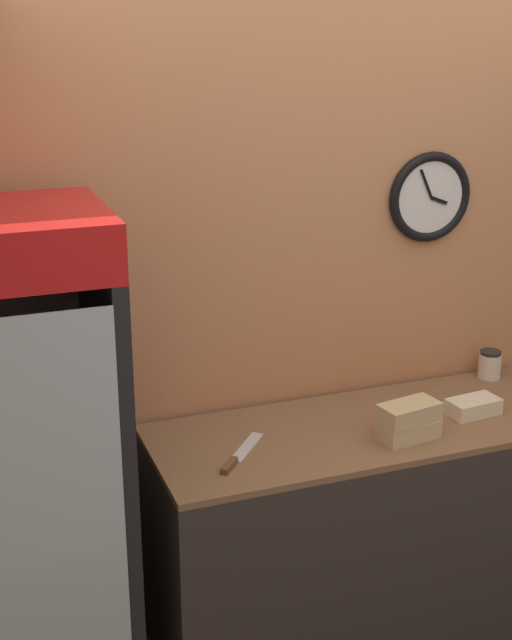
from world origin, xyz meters
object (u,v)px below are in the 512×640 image
(chefs_knife, at_px, (237,458))
(condiment_jar, at_px, (490,364))
(beverage_cooler, at_px, (0,458))
(sandwich_stack_bottom, at_px, (408,430))
(sandwich_flat_left, at_px, (473,407))
(sandwich_stack_middle, at_px, (409,412))

(chefs_knife, height_order, condiment_jar, condiment_jar)
(beverage_cooler, xyz_separation_m, sandwich_stack_bottom, (1.44, -0.17, -0.06))
(sandwich_flat_left, distance_m, condiment_jar, 0.41)
(sandwich_stack_middle, bearing_deg, sandwich_flat_left, 15.71)
(beverage_cooler, height_order, condiment_jar, beverage_cooler)
(sandwich_stack_middle, xyz_separation_m, chefs_knife, (-0.65, 0.06, -0.10))
(sandwich_stack_middle, xyz_separation_m, condiment_jar, (0.62, 0.39, -0.05))
(sandwich_flat_left, bearing_deg, beverage_cooler, 177.57)
(sandwich_stack_middle, bearing_deg, beverage_cooler, 173.14)
(condiment_jar, bearing_deg, beverage_cooler, -173.91)
(sandwich_stack_bottom, relative_size, condiment_jar, 1.95)
(sandwich_stack_bottom, relative_size, chefs_knife, 0.85)
(sandwich_stack_bottom, distance_m, sandwich_stack_middle, 0.07)
(condiment_jar, bearing_deg, sandwich_stack_bottom, -147.70)
(sandwich_stack_bottom, height_order, condiment_jar, condiment_jar)
(sandwich_flat_left, bearing_deg, chefs_knife, -178.09)
(sandwich_flat_left, bearing_deg, sandwich_stack_middle, -164.29)
(beverage_cooler, distance_m, sandwich_flat_left, 1.79)
(sandwich_flat_left, xyz_separation_m, condiment_jar, (0.28, 0.30, 0.03))
(sandwich_flat_left, relative_size, chefs_knife, 0.77)
(beverage_cooler, relative_size, sandwich_flat_left, 8.70)
(beverage_cooler, distance_m, sandwich_stack_bottom, 1.45)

